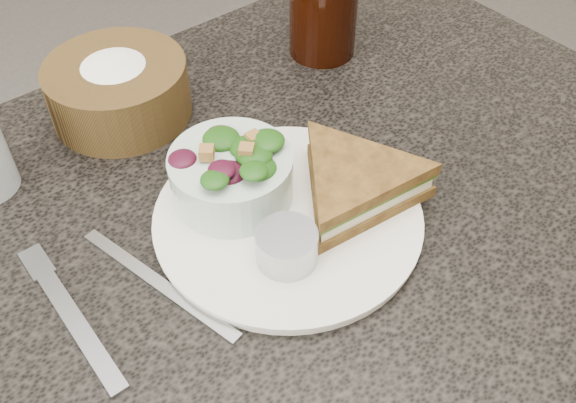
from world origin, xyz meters
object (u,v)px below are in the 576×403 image
at_px(dressing_ramekin, 287,247).
at_px(salad_bowl, 231,169).
at_px(sandwich, 355,183).
at_px(dining_table, 276,386).
at_px(bread_basket, 117,81).
at_px(cola_glass, 324,0).
at_px(dinner_plate, 288,218).

bearing_deg(dressing_ramekin, salad_bowl, 84.32).
bearing_deg(sandwich, salad_bowl, 144.05).
height_order(dining_table, salad_bowl, salad_bowl).
distance_m(dining_table, bread_basket, 0.49).
xyz_separation_m(dressing_ramekin, bread_basket, (-0.01, 0.30, 0.02)).
bearing_deg(cola_glass, bread_basket, 169.81).
bearing_deg(salad_bowl, dressing_ramekin, -95.68).
bearing_deg(bread_basket, sandwich, -69.30).
xyz_separation_m(dining_table, sandwich, (0.07, -0.05, 0.41)).
bearing_deg(sandwich, cola_glass, 61.41).
distance_m(sandwich, cola_glass, 0.29).
distance_m(dressing_ramekin, bread_basket, 0.31).
height_order(dining_table, bread_basket, bread_basket).
distance_m(salad_bowl, bread_basket, 0.20).
xyz_separation_m(bread_basket, cola_glass, (0.27, -0.05, 0.03)).
bearing_deg(bread_basket, dressing_ramekin, -88.78).
height_order(bread_basket, cola_glass, cola_glass).
bearing_deg(dressing_ramekin, dinner_plate, 49.88).
xyz_separation_m(dining_table, dinner_plate, (0.00, -0.02, 0.38)).
bearing_deg(dining_table, cola_glass, 38.94).
bearing_deg(dining_table, bread_basket, 99.17).
xyz_separation_m(sandwich, salad_bowl, (-0.09, 0.08, 0.01)).
bearing_deg(cola_glass, dining_table, -141.06).
height_order(sandwich, cola_glass, cola_glass).
distance_m(dining_table, salad_bowl, 0.42).
height_order(salad_bowl, bread_basket, bread_basket).
relative_size(dinner_plate, dressing_ramekin, 4.58).
bearing_deg(sandwich, dining_table, 151.56).
bearing_deg(cola_glass, sandwich, -124.73).
bearing_deg(salad_bowl, dining_table, -57.67).
relative_size(sandwich, dressing_ramekin, 2.89).
relative_size(dining_table, sandwich, 5.92).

